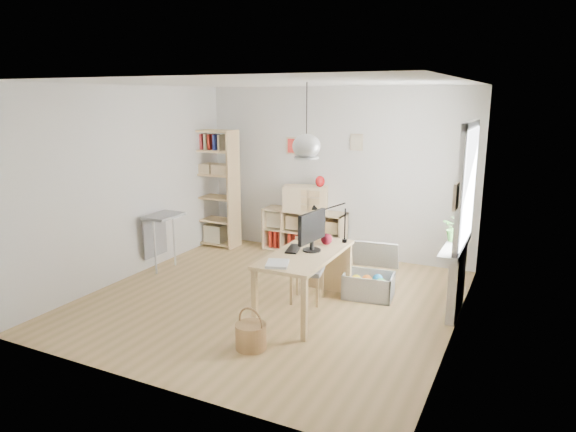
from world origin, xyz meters
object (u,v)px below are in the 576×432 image
at_px(cube_shelf, 304,234).
at_px(chair, 308,266).
at_px(monitor, 312,229).
at_px(drawer_chest, 306,198).
at_px(desk, 306,260).
at_px(storage_chest, 370,280).
at_px(tall_bookshelf, 214,183).

xyz_separation_m(cube_shelf, chair, (0.90, -1.87, 0.15)).
height_order(monitor, drawer_chest, monitor).
bearing_deg(monitor, desk, -109.20).
xyz_separation_m(monitor, drawer_chest, (-1.02, 2.10, -0.09)).
bearing_deg(storage_chest, tall_bookshelf, 154.26).
bearing_deg(tall_bookshelf, chair, -32.87).
bearing_deg(chair, storage_chest, 23.49).
relative_size(monitor, drawer_chest, 0.76).
bearing_deg(cube_shelf, monitor, -63.61).
relative_size(desk, cube_shelf, 1.07).
relative_size(desk, drawer_chest, 2.09).
height_order(desk, tall_bookshelf, tall_bookshelf).
bearing_deg(tall_bookshelf, drawer_chest, 8.49).
height_order(tall_bookshelf, drawer_chest, tall_bookshelf).
xyz_separation_m(chair, storage_chest, (0.68, 0.48, -0.24)).
bearing_deg(storage_chest, desk, -129.61).
xyz_separation_m(tall_bookshelf, chair, (2.46, -1.59, -0.64)).
bearing_deg(storage_chest, drawer_chest, 132.32).
bearing_deg(desk, drawer_chest, 114.06).
xyz_separation_m(chair, drawer_chest, (-0.85, 1.83, 0.47)).
height_order(chair, monitor, monitor).
relative_size(cube_shelf, chair, 1.77).
xyz_separation_m(cube_shelf, monitor, (1.06, -2.15, 0.72)).
xyz_separation_m(desk, chair, (-0.12, 0.36, -0.20)).
relative_size(cube_shelf, drawer_chest, 1.95).
distance_m(storage_chest, monitor, 1.21).
xyz_separation_m(desk, cube_shelf, (-1.02, 2.23, -0.36)).
height_order(chair, drawer_chest, drawer_chest).
bearing_deg(drawer_chest, tall_bookshelf, 169.98).
relative_size(chair, storage_chest, 1.03).
bearing_deg(desk, chair, 109.04).
xyz_separation_m(cube_shelf, drawer_chest, (0.04, -0.04, 0.63)).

